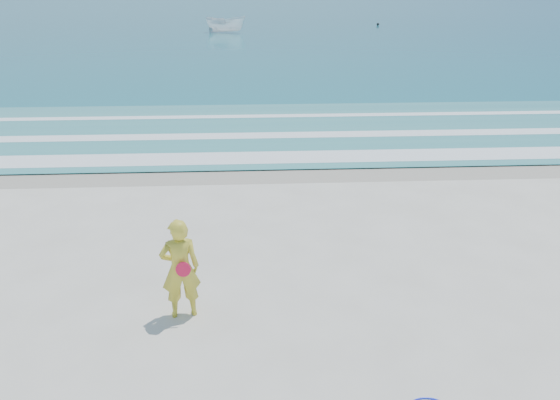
{
  "coord_description": "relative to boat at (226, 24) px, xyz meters",
  "views": [
    {
      "loc": [
        -0.55,
        -7.82,
        5.8
      ],
      "look_at": [
        0.11,
        4.0,
        1.0
      ],
      "focal_mm": 35.0,
      "sensor_mm": 36.0,
      "label": 1
    }
  ],
  "objects": [
    {
      "name": "shallow",
      "position": [
        3.12,
        -44.54,
        -0.94
      ],
      "size": [
        400.0,
        10.0,
        0.01
      ],
      "primitive_type": "cube",
      "color": "#59B7AD",
      "rests_on": "ocean"
    },
    {
      "name": "ground",
      "position": [
        3.12,
        -58.54,
        -0.98
      ],
      "size": [
        400.0,
        400.0,
        0.0
      ],
      "primitive_type": "plane",
      "color": "silver",
      "rests_on": "ground"
    },
    {
      "name": "buoy",
      "position": [
        19.99,
        9.38,
        -0.76
      ],
      "size": [
        0.36,
        0.36,
        0.36
      ],
      "primitive_type": "sphere",
      "color": "black",
      "rests_on": "ocean"
    },
    {
      "name": "woman",
      "position": [
        1.26,
        -57.65,
        -0.01
      ],
      "size": [
        0.79,
        0.6,
        1.94
      ],
      "color": "gold",
      "rests_on": "ground"
    },
    {
      "name": "boat",
      "position": [
        0.0,
        0.0,
        0.0
      ],
      "size": [
        5.22,
        3.42,
        1.89
      ],
      "primitive_type": "imported",
      "rotation": [
        0.0,
        0.0,
        1.22
      ],
      "color": "white",
      "rests_on": "ocean"
    },
    {
      "name": "foam_mid",
      "position": [
        3.12,
        -45.34,
        -0.93
      ],
      "size": [
        400.0,
        0.9,
        0.01
      ],
      "primitive_type": "cube",
      "color": "white",
      "rests_on": "shallow"
    },
    {
      "name": "foam_far",
      "position": [
        3.12,
        -42.04,
        -0.93
      ],
      "size": [
        400.0,
        0.6,
        0.01
      ],
      "primitive_type": "cube",
      "color": "white",
      "rests_on": "shallow"
    },
    {
      "name": "wet_sand",
      "position": [
        3.12,
        -49.54,
        -0.98
      ],
      "size": [
        400.0,
        2.4,
        0.0
      ],
      "primitive_type": "cube",
      "color": "#B2A893",
      "rests_on": "ground"
    },
    {
      "name": "foam_near",
      "position": [
        3.12,
        -48.24,
        -0.93
      ],
      "size": [
        400.0,
        1.4,
        0.01
      ],
      "primitive_type": "cube",
      "color": "white",
      "rests_on": "shallow"
    },
    {
      "name": "ocean",
      "position": [
        3.12,
        46.46,
        -0.96
      ],
      "size": [
        400.0,
        190.0,
        0.04
      ],
      "primitive_type": "cube",
      "color": "#19727F",
      "rests_on": "ground"
    }
  ]
}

